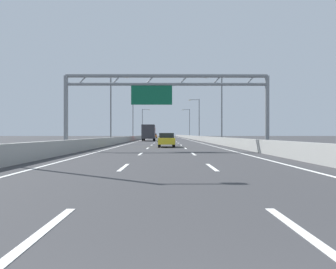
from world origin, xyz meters
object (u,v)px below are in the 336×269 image
(streetlamp_right_mid, at_px, (220,105))
(sign_gantry, at_px, (165,92))
(streetlamp_right_near, at_px, (333,45))
(blue_car, at_px, (165,136))
(box_truck, at_px, (149,132))
(streetlamp_left_near, at_px, (1,44))
(silver_car, at_px, (166,137))
(streetlamp_left_mid, at_px, (112,105))
(streetlamp_right_far, at_px, (198,117))
(yellow_car, at_px, (167,140))
(streetlamp_left_far, at_px, (134,117))
(orange_car, at_px, (154,136))
(streetlamp_left_distant, at_px, (143,122))
(streetlamp_right_distant, at_px, (189,122))

(streetlamp_right_mid, bearing_deg, sign_gantry, -112.44)
(streetlamp_right_near, bearing_deg, blue_car, 93.90)
(box_truck, bearing_deg, blue_car, 87.03)
(streetlamp_left_near, bearing_deg, silver_car, 82.99)
(streetlamp_right_near, height_order, streetlamp_left_mid, same)
(streetlamp_right_far, distance_m, yellow_car, 43.35)
(sign_gantry, height_order, streetlamp_right_mid, streetlamp_right_mid)
(streetlamp_right_far, relative_size, silver_car, 2.05)
(streetlamp_left_near, height_order, streetlamp_left_far, same)
(streetlamp_right_near, bearing_deg, streetlamp_right_mid, 90.00)
(sign_gantry, distance_m, box_truck, 37.77)
(streetlamp_left_near, bearing_deg, streetlamp_left_far, 90.00)
(streetlamp_right_near, xyz_separation_m, yellow_car, (-7.47, 19.73, -4.65))
(streetlamp_right_mid, bearing_deg, streetlamp_right_far, 90.00)
(streetlamp_left_far, height_order, orange_car, streetlamp_left_far)
(streetlamp_left_distant, xyz_separation_m, streetlamp_right_distant, (14.93, 0.00, 0.00))
(streetlamp_right_far, height_order, orange_car, streetlamp_right_far)
(streetlamp_left_mid, relative_size, streetlamp_left_distant, 1.00)
(streetlamp_right_near, xyz_separation_m, streetlamp_right_distant, (0.00, 93.27, 0.00))
(streetlamp_right_mid, relative_size, streetlamp_left_far, 1.00)
(streetlamp_right_distant, bearing_deg, streetlamp_right_mid, -90.00)
(streetlamp_right_near, xyz_separation_m, streetlamp_right_far, (0.00, 62.18, 0.00))
(sign_gantry, height_order, streetlamp_right_distant, streetlamp_right_distant)
(streetlamp_left_far, xyz_separation_m, box_truck, (4.06, -12.05, -3.68))
(streetlamp_right_distant, relative_size, box_truck, 1.25)
(streetlamp_right_far, height_order, silver_car, streetlamp_right_far)
(sign_gantry, distance_m, orange_car, 81.95)
(blue_car, height_order, box_truck, box_truck)
(streetlamp_right_distant, bearing_deg, silver_car, -102.76)
(streetlamp_right_distant, bearing_deg, streetlamp_left_far, -115.65)
(streetlamp_right_near, height_order, streetlamp_right_far, same)
(streetlamp_right_near, relative_size, streetlamp_right_distant, 1.00)
(streetlamp_left_near, xyz_separation_m, blue_car, (7.28, 112.33, -4.65))
(streetlamp_right_near, height_order, yellow_car, streetlamp_right_near)
(streetlamp_left_far, bearing_deg, sign_gantry, -81.61)
(silver_car, bearing_deg, streetlamp_right_far, 17.20)
(silver_car, distance_m, box_truck, 10.30)
(streetlamp_left_distant, bearing_deg, streetlamp_right_distant, 0.00)
(box_truck, bearing_deg, streetlamp_right_mid, -60.26)
(streetlamp_left_near, distance_m, streetlamp_right_near, 14.93)
(sign_gantry, height_order, streetlamp_left_near, streetlamp_left_near)
(streetlamp_left_near, bearing_deg, sign_gantry, 59.95)
(streetlamp_right_mid, xyz_separation_m, streetlamp_left_far, (-14.93, 31.09, 0.00))
(streetlamp_left_far, xyz_separation_m, silver_car, (7.36, -2.34, -4.63))
(orange_car, bearing_deg, streetlamp_left_far, -96.42)
(streetlamp_right_near, xyz_separation_m, streetlamp_left_distant, (-14.93, 93.27, 0.00))
(yellow_car, distance_m, orange_car, 74.77)
(silver_car, bearing_deg, yellow_car, -89.85)
(streetlamp_right_near, bearing_deg, box_truck, 102.24)
(streetlamp_left_near, height_order, orange_car, streetlamp_left_near)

